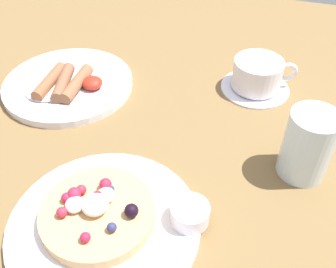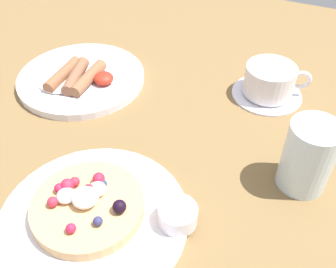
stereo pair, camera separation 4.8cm
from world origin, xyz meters
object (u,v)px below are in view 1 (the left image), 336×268
syrup_ramekin (190,213)px  breakfast_plate (68,84)px  coffee_saucer (255,87)px  coffee_cup (258,73)px  pancake_plate (105,225)px  water_glass (308,145)px

syrup_ramekin → breakfast_plate: (-29.61, 22.48, -1.78)cm
breakfast_plate → coffee_saucer: (33.32, 10.14, -0.33)cm
coffee_saucer → coffee_cup: size_ratio=1.10×
pancake_plate → coffee_cup: 39.09cm
water_glass → coffee_saucer: bearing=116.6°
pancake_plate → syrup_ramekin: 11.03cm
syrup_ramekin → coffee_saucer: size_ratio=0.39×
breakfast_plate → coffee_cup: size_ratio=2.08×
coffee_cup → water_glass: (9.15, -18.57, 1.75)cm
coffee_saucer → coffee_cup: 3.09cm
syrup_ramekin → coffee_saucer: 32.90cm
coffee_saucer → coffee_cup: (0.13, 0.05, 3.08)cm
pancake_plate → water_glass: water_glass is taller
pancake_plate → syrup_ramekin: bearing=19.9°
breakfast_plate → water_glass: water_glass is taller
syrup_ramekin → coffee_cup: bearing=83.3°
syrup_ramekin → breakfast_plate: 37.22cm
pancake_plate → water_glass: 29.60cm
breakfast_plate → coffee_cup: coffee_cup is taller
coffee_saucer → breakfast_plate: bearing=-163.1°
pancake_plate → breakfast_plate: size_ratio=1.03×
coffee_cup → water_glass: bearing=-63.8°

